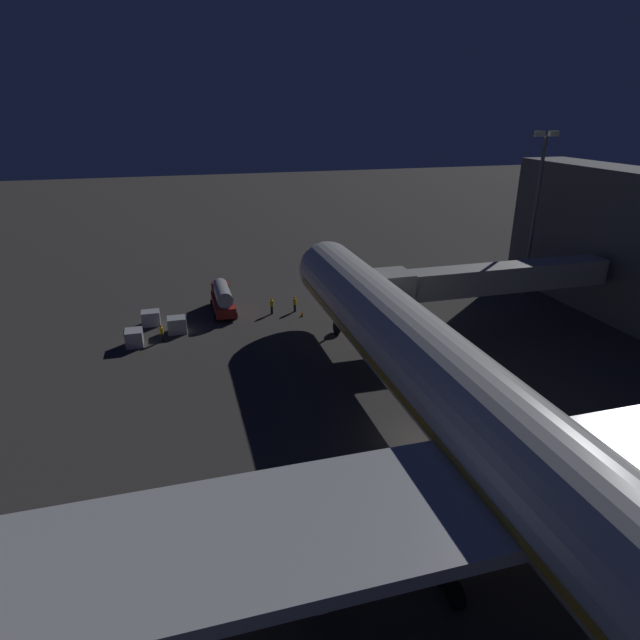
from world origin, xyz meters
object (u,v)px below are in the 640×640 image
apron_floodlight_mast (536,204)px  baggage_container_spare (177,325)px  baggage_container_near_belt (151,318)px  ground_crew_under_port_wing (161,332)px  traffic_cone_nose_starboard (302,314)px  fuel_tanker (223,297)px  baggage_container_mid_row (134,338)px  traffic_cone_nose_port (341,310)px  airliner_at_gate (517,456)px  ground_crew_near_nose_gear (272,305)px  jet_bridge (478,280)px  ground_crew_by_belt_loader (295,303)px

apron_floodlight_mast → baggage_container_spare: size_ratio=10.45×
apron_floodlight_mast → baggage_container_near_belt: (43.45, -1.85, -10.07)m
ground_crew_under_port_wing → traffic_cone_nose_starboard: ground_crew_under_port_wing is taller
fuel_tanker → baggage_container_near_belt: (7.66, 1.92, -0.89)m
fuel_tanker → apron_floodlight_mast: bearing=174.0°
baggage_container_mid_row → traffic_cone_nose_port: 21.82m
baggage_container_near_belt → airliner_at_gate: bearing=116.3°
ground_crew_under_port_wing → traffic_cone_nose_starboard: size_ratio=3.12×
fuel_tanker → traffic_cone_nose_starboard: 9.05m
airliner_at_gate → ground_crew_near_nose_gear: airliner_at_gate is taller
fuel_tanker → traffic_cone_nose_port: 13.13m
baggage_container_near_belt → ground_crew_under_port_wing: (-1.06, 4.69, 0.19)m
jet_bridge → traffic_cone_nose_port: jet_bridge is taller
baggage_container_mid_row → baggage_container_spare: 4.56m
baggage_container_spare → traffic_cone_nose_port: bearing=-177.1°
airliner_at_gate → apron_floodlight_mast: apron_floodlight_mast is taller
fuel_tanker → baggage_container_near_belt: size_ratio=3.65×
ground_crew_by_belt_loader → fuel_tanker: bearing=-15.9°
apron_floodlight_mast → ground_crew_by_belt_loader: (28.14, -1.58, -9.84)m
ground_crew_under_port_wing → traffic_cone_nose_port: 19.31m
ground_crew_near_nose_gear → jet_bridge: bearing=149.0°
ground_crew_near_nose_gear → traffic_cone_nose_starboard: size_ratio=3.35×
ground_crew_near_nose_gear → traffic_cone_nose_starboard: bearing=152.3°
ground_crew_by_belt_loader → traffic_cone_nose_port: (-4.84, 1.61, -0.71)m
ground_crew_near_nose_gear → ground_crew_by_belt_loader: size_ratio=1.03×
apron_floodlight_mast → fuel_tanker: size_ratio=2.82×
ground_crew_near_nose_gear → ground_crew_under_port_wing: bearing=20.7°
baggage_container_spare → baggage_container_near_belt: bearing=-47.5°
baggage_container_near_belt → ground_crew_near_nose_gear: 12.72m
airliner_at_gate → ground_crew_by_belt_loader: bearing=-85.8°
fuel_tanker → ground_crew_by_belt_loader: fuel_tanker is taller
ground_crew_near_nose_gear → traffic_cone_nose_port: bearing=167.9°
ground_crew_by_belt_loader → ground_crew_under_port_wing: size_ratio=1.04×
baggage_container_near_belt → ground_crew_by_belt_loader: size_ratio=1.02×
apron_floodlight_mast → traffic_cone_nose_port: bearing=0.1°
fuel_tanker → ground_crew_under_port_wing: fuel_tanker is taller
traffic_cone_nose_port → traffic_cone_nose_starboard: same height
baggage_container_mid_row → baggage_container_spare: size_ratio=1.00×
baggage_container_near_belt → traffic_cone_nose_port: size_ratio=3.31×
baggage_container_mid_row → ground_crew_near_nose_gear: 14.91m
airliner_at_gate → ground_crew_under_port_wing: (16.89, -31.58, -4.59)m
ground_crew_under_port_wing → traffic_cone_nose_port: ground_crew_under_port_wing is taller
apron_floodlight_mast → ground_crew_near_nose_gear: size_ratio=10.15×
ground_crew_by_belt_loader → traffic_cone_nose_port: bearing=161.6°
baggage_container_near_belt → baggage_container_mid_row: baggage_container_mid_row is taller
baggage_container_near_belt → apron_floodlight_mast: bearing=177.6°
fuel_tanker → baggage_container_spare: 6.99m
airliner_at_gate → apron_floodlight_mast: 43.16m
baggage_container_spare → ground_crew_near_nose_gear: 10.46m
apron_floodlight_mast → fuel_tanker: apron_floodlight_mast is taller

